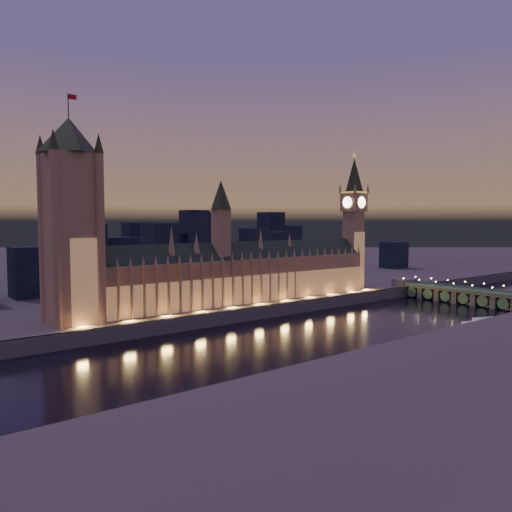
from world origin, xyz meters
TOP-DOWN VIEW (x-y plane):
  - ground_plane at (0.00, 0.00)m, footprint 2000.00×2000.00m
  - north_bank at (0.00, 520.00)m, footprint 2000.00×960.00m
  - embankment_wall at (0.00, 41.00)m, footprint 2000.00×2.50m
  - palace_of_westminster at (1.67, 61.74)m, footprint 202.00×23.73m
  - victoria_tower at (-110.00, 61.92)m, footprint 31.68×31.68m
  - elizabeth_tower at (108.00, 61.92)m, footprint 18.00×18.00m
  - westminster_bridge at (151.70, -3.46)m, footprint 17.43×113.00m
  - river_boat at (91.70, -58.00)m, footprint 45.72×27.71m
  - city_backdrop at (33.62, 246.33)m, footprint 496.00×215.63m

SIDE VIEW (x-z plane):
  - ground_plane at x=0.00m, z-range 0.00..0.00m
  - river_boat at x=91.70m, z-range -0.69..3.81m
  - north_bank at x=0.00m, z-range 0.00..8.00m
  - embankment_wall at x=0.00m, z-range 0.00..8.00m
  - westminster_bridge at x=151.70m, z-range -1.96..13.94m
  - palace_of_westminster at x=1.67m, z-range -12.63..65.37m
  - city_backdrop at x=33.62m, z-range -4.12..64.78m
  - victoria_tower at x=-110.00m, z-range 7.46..124.02m
  - elizabeth_tower at x=108.00m, z-range 14.18..121.99m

